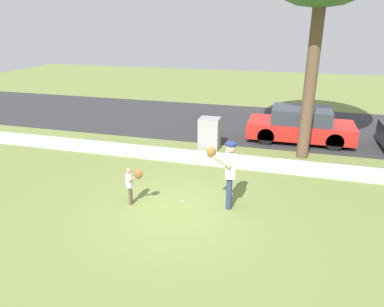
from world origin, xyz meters
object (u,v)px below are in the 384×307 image
(parked_hatchback_red, at_px, (300,125))
(utility_cabinet, at_px, (210,133))
(person_adult, at_px, (228,168))
(baseball, at_px, (182,202))
(person_child, at_px, (132,181))

(parked_hatchback_red, bearing_deg, utility_cabinet, -151.75)
(person_adult, relative_size, parked_hatchback_red, 0.43)
(person_adult, distance_m, parked_hatchback_red, 6.30)
(baseball, distance_m, utility_cabinet, 4.43)
(person_child, relative_size, baseball, 14.22)
(person_child, relative_size, utility_cabinet, 0.91)
(person_adult, height_order, person_child, person_adult)
(baseball, relative_size, parked_hatchback_red, 0.02)
(person_adult, relative_size, utility_cabinet, 1.51)
(person_child, xyz_separation_m, baseball, (1.20, 0.42, -0.64))
(person_child, bearing_deg, person_adult, 0.54)
(person_adult, distance_m, baseball, 1.56)
(baseball, xyz_separation_m, utility_cabinet, (-0.31, 4.39, 0.54))
(person_adult, xyz_separation_m, parked_hatchback_red, (1.77, 6.03, -0.42))
(person_child, bearing_deg, utility_cabinet, 67.67)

